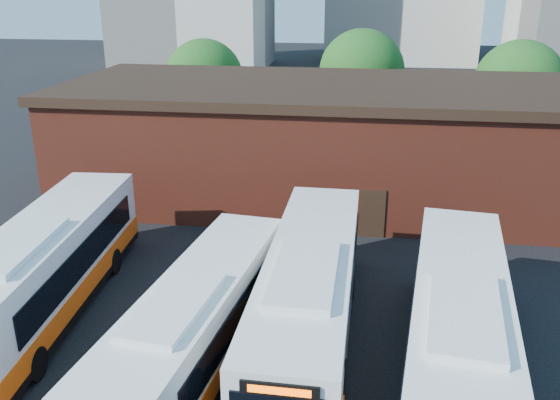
# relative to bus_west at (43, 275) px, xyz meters

# --- Properties ---
(bus_west) EXTENTS (3.73, 13.74, 3.70)m
(bus_west) POSITION_rel_bus_west_xyz_m (0.00, 0.00, 0.00)
(bus_west) COLOR white
(bus_west) RESTS_ON ground
(bus_midwest) EXTENTS (3.79, 12.15, 3.26)m
(bus_midwest) POSITION_rel_bus_west_xyz_m (6.40, -2.41, -0.20)
(bus_midwest) COLOR white
(bus_midwest) RESTS_ON ground
(bus_mideast) EXTENTS (2.95, 13.47, 3.65)m
(bus_mideast) POSITION_rel_bus_west_xyz_m (9.72, -0.48, -0.02)
(bus_mideast) COLOR white
(bus_mideast) RESTS_ON ground
(bus_east) EXTENTS (4.30, 13.46, 3.61)m
(bus_east) POSITION_rel_bus_west_xyz_m (14.29, -2.12, -0.04)
(bus_east) COLOR white
(bus_east) RESTS_ON ground
(depot_building) EXTENTS (28.60, 12.60, 6.40)m
(depot_building) POSITION_rel_bus_west_xyz_m (8.84, 15.05, 1.58)
(depot_building) COLOR maroon
(depot_building) RESTS_ON ground
(tree_west) EXTENTS (6.00, 6.00, 7.65)m
(tree_west) POSITION_rel_bus_west_xyz_m (-1.16, 27.05, 2.96)
(tree_west) COLOR #382314
(tree_west) RESTS_ON ground
(tree_mid) EXTENTS (6.56, 6.56, 8.36)m
(tree_mid) POSITION_rel_bus_west_xyz_m (10.84, 29.05, 3.40)
(tree_mid) COLOR #382314
(tree_mid) RESTS_ON ground
(tree_east) EXTENTS (6.24, 6.24, 7.96)m
(tree_east) POSITION_rel_bus_west_xyz_m (21.84, 26.05, 3.15)
(tree_east) COLOR #382314
(tree_east) RESTS_ON ground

